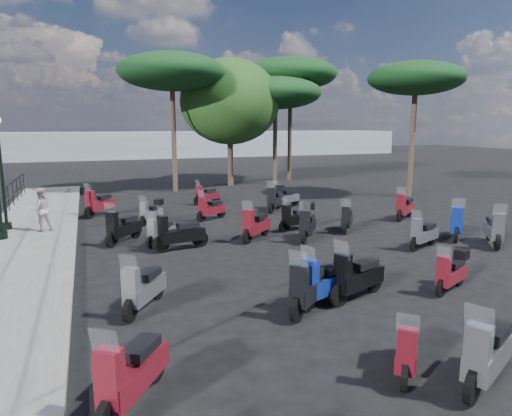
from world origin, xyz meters
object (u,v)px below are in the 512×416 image
object	(u,v)px
scooter_21	(307,226)
scooter_15	(297,217)
scooter_3	(179,234)
scooter_14	(452,273)
scooter_8	(357,278)
scooter_5	(99,204)
scooter_2	(143,289)
scooter_7	(325,283)
scooter_12	(487,354)
scooter_16	(211,209)
scooter_22	(347,219)
scooter_26	(494,230)
pedestrian_far	(41,209)
scooter_29	(285,197)
pine_3	(416,79)
pine_0	(275,93)
scooter_20	(423,234)
scooter_28	(405,208)
scooter_23	(275,199)
broadleaf_tree	(230,102)
pine_1	(291,74)
scooter_17	(206,196)
scooter_10	(256,226)
scooter_1	(132,375)
scooter_27	(456,224)
scooter_4	(123,228)
lamp_post_2	(1,164)
scooter_13	(309,288)
scooter_9	(161,232)
scooter_11	(152,212)
pine_2	(172,72)
scooter_6	(407,349)

from	to	relation	value
scooter_21	scooter_15	bearing A→B (deg)	-65.76
scooter_3	scooter_14	xyz separation A→B (m)	(5.28, -5.73, -0.06)
scooter_8	scooter_5	bearing A→B (deg)	1.33
scooter_2	scooter_7	bearing A→B (deg)	-161.98
scooter_12	scooter_16	bearing A→B (deg)	-23.98
scooter_22	scooter_26	world-z (taller)	scooter_26
pedestrian_far	scooter_29	world-z (taller)	pedestrian_far
pine_3	scooter_7	bearing A→B (deg)	-134.60
pine_0	scooter_20	bearing A→B (deg)	-96.44
scooter_3	scooter_26	xyz separation A→B (m)	(9.61, -2.96, 0.00)
scooter_15	scooter_28	xyz separation A→B (m)	(5.02, 0.25, 0.01)
scooter_14	scooter_23	xyz separation A→B (m)	(0.04, 10.73, 0.10)
scooter_2	scooter_20	distance (m)	9.08
scooter_7	scooter_8	world-z (taller)	scooter_8
broadleaf_tree	pine_1	xyz separation A→B (m)	(4.67, 1.20, 1.96)
scooter_15	scooter_17	xyz separation A→B (m)	(-1.76, 6.62, -0.05)
scooter_8	scooter_3	bearing A→B (deg)	6.57
scooter_8	scooter_12	world-z (taller)	scooter_8
scooter_10	scooter_1	bearing A→B (deg)	107.41
broadleaf_tree	scooter_27	bearing A→B (deg)	-78.86
scooter_4	scooter_14	world-z (taller)	scooter_4
lamp_post_2	scooter_20	world-z (taller)	lamp_post_2
scooter_22	scooter_23	xyz separation A→B (m)	(-0.91, 4.58, 0.11)
scooter_29	scooter_13	bearing A→B (deg)	142.85
scooter_8	scooter_9	bearing A→B (deg)	6.68
lamp_post_2	scooter_7	xyz separation A→B (m)	(7.47, -9.82, -1.99)
scooter_27	scooter_9	bearing A→B (deg)	28.52
scooter_7	scooter_13	xyz separation A→B (m)	(-0.47, -0.19, 0.01)
scooter_11	scooter_12	distance (m)	13.68
scooter_14	pine_3	bearing A→B (deg)	-59.84
scooter_15	scooter_16	bearing A→B (deg)	26.86
scooter_8	pine_2	world-z (taller)	pine_2
pedestrian_far	scooter_12	xyz separation A→B (m)	(6.99, -12.73, -0.42)
scooter_15	scooter_26	world-z (taller)	scooter_26
pedestrian_far	pine_0	world-z (taller)	pine_0
scooter_29	scooter_23	bearing A→B (deg)	117.00
scooter_1	scooter_2	distance (m)	3.41
scooter_6	pine_3	bearing A→B (deg)	-87.35
lamp_post_2	scooter_15	bearing A→B (deg)	-26.99
scooter_4	scooter_20	xyz separation A→B (m)	(8.82, -3.96, -0.05)
scooter_10	pedestrian_far	bearing A→B (deg)	22.21
scooter_5	scooter_6	distance (m)	15.47
scooter_12	scooter_3	bearing A→B (deg)	-9.84
scooter_3	scooter_23	distance (m)	7.30
scooter_27	pine_3	world-z (taller)	pine_3
scooter_9	scooter_10	size ratio (longest dim) A/B	0.84
scooter_1	scooter_16	bearing A→B (deg)	-75.14
scooter_12	scooter_27	xyz separation A→B (m)	(6.36, 7.24, 0.01)
scooter_3	scooter_20	bearing A→B (deg)	-118.61
scooter_16	scooter_29	world-z (taller)	scooter_29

